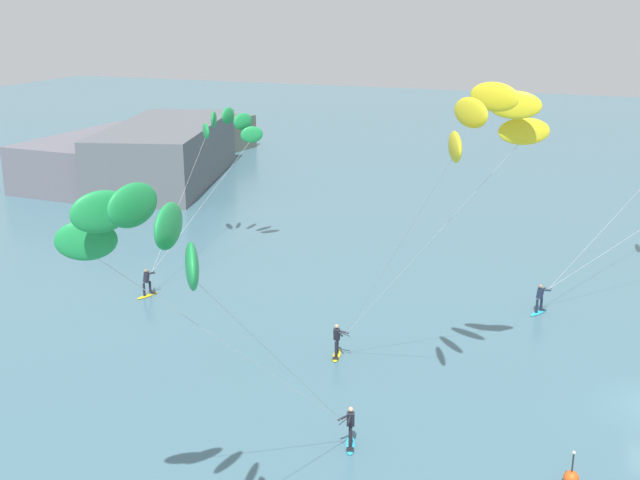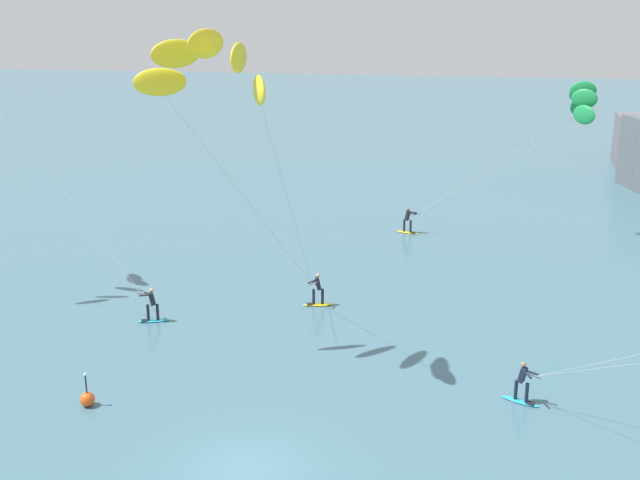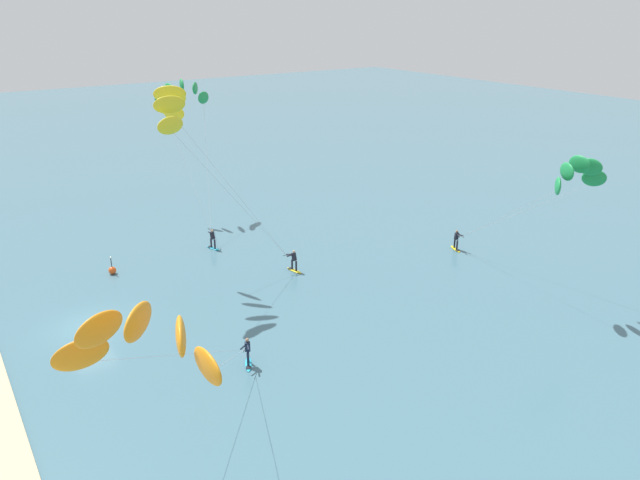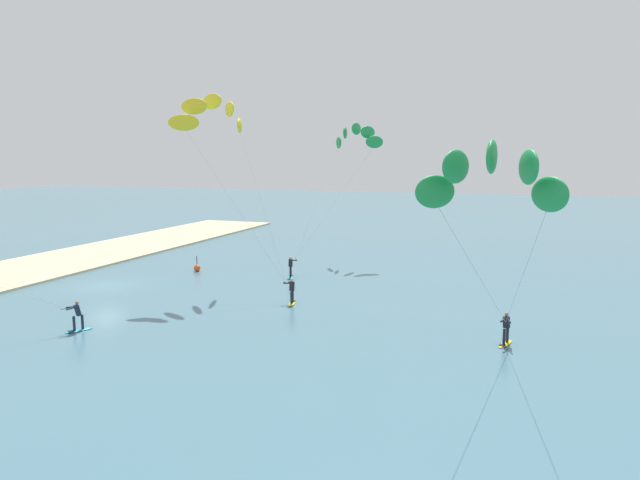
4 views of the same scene
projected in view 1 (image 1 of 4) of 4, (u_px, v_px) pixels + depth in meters
kitesurfer_mid_water at (150, 244)px, 19.74m from camera, size 11.95×5.32×12.42m
kitesurfer_far_out at (486, 128)px, 29.83m from camera, size 7.13×9.56×13.73m
kitesurfer_downwind at (225, 131)px, 52.05m from camera, size 11.57×4.81×9.84m
marker_buoy at (571, 478)px, 28.10m from camera, size 0.56×0.56×1.38m
distant_headland at (152, 151)px, 77.66m from camera, size 32.44×18.77×5.49m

